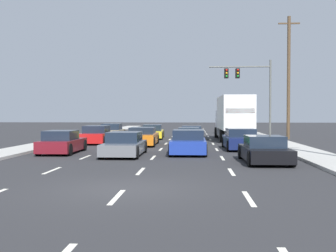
% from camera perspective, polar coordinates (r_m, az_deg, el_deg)
% --- Properties ---
extents(ground_plane, '(140.00, 140.00, 0.00)m').
position_cam_1_polar(ground_plane, '(37.30, 0.36, -1.69)').
color(ground_plane, '#2B2B2D').
extents(sidewalk_right, '(2.22, 80.00, 0.14)m').
position_cam_1_polar(sidewalk_right, '(32.82, 14.09, -2.08)').
color(sidewalk_right, '#B2AFA8').
rests_on(sidewalk_right, ground_plane).
extents(sidewalk_left, '(2.22, 80.00, 0.14)m').
position_cam_1_polar(sidewalk_left, '(33.78, -13.90, -1.97)').
color(sidewalk_left, '#B2AFA8').
rests_on(sidewalk_left, ground_plane).
extents(lane_markings, '(6.94, 57.00, 0.01)m').
position_cam_1_polar(lane_markings, '(33.56, 0.02, -2.06)').
color(lane_markings, silver).
rests_on(lane_markings, ground_plane).
extents(car_tan, '(1.99, 4.45, 1.28)m').
position_cam_1_polar(car_tan, '(38.74, -7.49, -0.73)').
color(car_tan, tan).
rests_on(car_tan, ground_plane).
extents(car_red, '(1.95, 4.43, 1.30)m').
position_cam_1_polar(car_red, '(31.51, -9.51, -1.24)').
color(car_red, red).
rests_on(car_red, ground_plane).
extents(car_maroon, '(1.87, 4.24, 1.26)m').
position_cam_1_polar(car_maroon, '(24.14, -13.95, -2.19)').
color(car_maroon, maroon).
rests_on(car_maroon, ground_plane).
extents(car_yellow, '(1.99, 4.56, 1.22)m').
position_cam_1_polar(car_yellow, '(37.32, -2.05, -0.84)').
color(car_yellow, yellow).
rests_on(car_yellow, ground_plane).
extents(car_orange, '(2.01, 4.65, 1.24)m').
position_cam_1_polar(car_orange, '(29.46, -3.40, -1.45)').
color(car_orange, orange).
rests_on(car_orange, ground_plane).
extents(car_gray, '(1.93, 4.59, 1.23)m').
position_cam_1_polar(car_gray, '(22.20, -5.84, -2.51)').
color(car_gray, slate).
rests_on(car_gray, ground_plane).
extents(car_white, '(1.99, 4.23, 1.12)m').
position_cam_1_polar(car_white, '(37.05, 3.15, -0.92)').
color(car_white, white).
rests_on(car_white, ground_plane).
extents(car_green, '(1.94, 4.60, 1.16)m').
position_cam_1_polar(car_green, '(31.02, 2.80, -1.36)').
color(car_green, '#196B38').
rests_on(car_green, ground_plane).
extents(car_blue, '(1.95, 4.19, 1.30)m').
position_cam_1_polar(car_blue, '(23.04, 2.72, -2.26)').
color(car_blue, '#1E389E').
rests_on(car_blue, ground_plane).
extents(box_truck, '(2.65, 9.04, 3.55)m').
position_cam_1_polar(box_truck, '(35.17, 8.71, 1.41)').
color(box_truck, white).
rests_on(box_truck, ground_plane).
extents(car_navy, '(2.04, 4.49, 1.28)m').
position_cam_1_polar(car_navy, '(26.38, 9.66, -1.82)').
color(car_navy, '#141E4C').
rests_on(car_navy, ground_plane).
extents(car_black, '(1.98, 4.24, 1.19)m').
position_cam_1_polar(car_black, '(19.45, 12.76, -3.20)').
color(car_black, black).
rests_on(car_black, ground_plane).
extents(traffic_signal_mast, '(6.10, 0.69, 7.46)m').
position_cam_1_polar(traffic_signal_mast, '(42.93, 10.35, 5.97)').
color(traffic_signal_mast, '#595B56').
rests_on(traffic_signal_mast, ground_plane).
extents(utility_pole_mid, '(1.80, 0.28, 10.43)m').
position_cam_1_polar(utility_pole_mid, '(37.90, 15.81, 6.40)').
color(utility_pole_mid, brown).
rests_on(utility_pole_mid, ground_plane).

